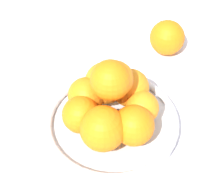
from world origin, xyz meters
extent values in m
plane|color=silver|center=(0.00, 0.00, 0.00)|extent=(4.00, 4.00, 0.00)
cylinder|color=silver|center=(0.00, 0.00, 0.01)|extent=(0.25, 0.25, 0.02)
torus|color=silver|center=(0.00, 0.00, 0.03)|extent=(0.26, 0.26, 0.01)
sphere|color=orange|center=(-0.05, 0.02, 0.07)|extent=(0.06, 0.06, 0.06)
sphere|color=orange|center=(-0.05, -0.03, 0.07)|extent=(0.08, 0.08, 0.08)
sphere|color=orange|center=(-0.01, -0.06, 0.08)|extent=(0.08, 0.08, 0.08)
sphere|color=orange|center=(0.04, -0.04, 0.07)|extent=(0.07, 0.07, 0.07)
sphere|color=orange|center=(0.06, 0.00, 0.07)|extent=(0.07, 0.07, 0.07)
sphere|color=orange|center=(0.03, 0.05, 0.08)|extent=(0.08, 0.08, 0.08)
sphere|color=orange|center=(-0.02, 0.06, 0.07)|extent=(0.08, 0.08, 0.08)
sphere|color=orange|center=(-0.01, -0.01, 0.13)|extent=(0.07, 0.07, 0.07)
sphere|color=orange|center=(0.00, -0.01, 0.13)|extent=(0.07, 0.07, 0.07)
sphere|color=orange|center=(-0.20, -0.19, 0.04)|extent=(0.08, 0.08, 0.08)
camera|label=1|loc=(0.14, 0.43, 0.60)|focal=60.00mm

